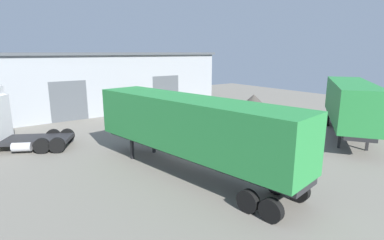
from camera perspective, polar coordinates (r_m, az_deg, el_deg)
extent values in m
plane|color=slate|center=(19.09, 3.87, -5.82)|extent=(60.00, 60.00, 0.00)
cube|color=#93999E|center=(34.47, -16.13, 7.01)|extent=(22.92, 8.84, 5.80)
cube|color=#474C51|center=(34.32, -16.45, 12.03)|extent=(23.42, 9.34, 0.25)
cube|color=#4C5156|center=(28.99, -22.38, 3.34)|extent=(3.20, 0.08, 3.60)
cube|color=#4C5156|center=(32.78, -5.01, 5.25)|extent=(3.20, 0.08, 3.60)
cube|color=#232326|center=(21.73, -27.26, -3.29)|extent=(4.44, 3.67, 0.24)
cylinder|color=#B2B2B7|center=(21.10, -29.66, -4.48)|extent=(1.23, 1.02, 0.56)
cylinder|color=black|center=(20.56, -26.72, -4.43)|extent=(0.98, 0.72, 0.96)
cylinder|color=black|center=(22.56, -24.90, -2.81)|extent=(0.98, 0.72, 0.96)
cylinder|color=black|center=(20.28, -24.32, -4.42)|extent=(0.98, 0.72, 0.96)
cylinder|color=black|center=(22.30, -22.70, -2.78)|extent=(0.98, 0.72, 0.96)
cube|color=#28843D|center=(14.80, -0.51, -0.69)|extent=(4.51, 12.47, 2.57)
cube|color=#232326|center=(15.19, -0.50, -5.84)|extent=(3.77, 12.34, 0.24)
cube|color=#232326|center=(17.81, -11.33, -5.55)|extent=(0.18, 0.18, 1.11)
cube|color=#232326|center=(18.70, -7.28, -4.51)|extent=(0.18, 0.18, 1.11)
cylinder|color=black|center=(12.18, 10.63, -14.94)|extent=(0.45, 0.96, 0.92)
cylinder|color=black|center=(13.90, 15.83, -11.59)|extent=(0.45, 0.96, 0.92)
cylinder|color=black|center=(11.74, 14.84, -16.31)|extent=(0.45, 0.96, 0.92)
cylinder|color=black|center=(13.51, 19.62, -12.61)|extent=(0.45, 0.96, 0.92)
cube|color=gray|center=(23.74, -6.14, 1.89)|extent=(1.95, 2.44, 2.20)
cube|color=black|center=(23.21, -8.11, 2.58)|extent=(0.12, 2.02, 0.88)
cube|color=yellow|center=(26.16, 1.48, 0.92)|extent=(6.19, 2.52, 0.20)
cube|color=#232326|center=(24.34, -4.04, 1.32)|extent=(0.17, 2.40, 1.10)
cylinder|color=black|center=(22.87, -5.68, -1.34)|extent=(1.05, 0.32, 1.04)
cylinder|color=black|center=(24.64, -8.23, -0.38)|extent=(1.05, 0.32, 1.04)
cylinder|color=black|center=(26.35, 5.41, 0.56)|extent=(1.05, 0.32, 1.04)
cylinder|color=black|center=(27.90, 2.51, 1.29)|extent=(1.05, 0.32, 1.04)
cylinder|color=black|center=(27.02, 6.98, 0.83)|extent=(1.05, 0.32, 1.04)
cylinder|color=black|center=(28.54, 4.06, 1.53)|extent=(1.05, 0.32, 1.04)
cube|color=#28843D|center=(24.25, 27.93, 3.23)|extent=(10.01, 7.91, 2.66)
cube|color=#232326|center=(24.49, 27.58, -0.11)|extent=(9.59, 7.29, 0.24)
cube|color=#232326|center=(21.89, 30.42, -3.64)|extent=(0.22, 0.22, 1.11)
cube|color=#232326|center=(21.64, 26.27, -3.36)|extent=(0.22, 0.22, 1.11)
cylinder|color=black|center=(28.10, 28.80, -0.36)|extent=(0.92, 0.76, 0.91)
cylinder|color=black|center=(27.84, 24.34, -0.02)|extent=(0.92, 0.76, 0.91)
cylinder|color=black|center=(29.07, 28.52, 0.07)|extent=(0.92, 0.76, 0.91)
cylinder|color=black|center=(28.81, 24.20, 0.40)|extent=(0.92, 0.76, 0.91)
cone|color=#423D38|center=(30.49, 11.63, 2.94)|extent=(4.19, 4.19, 2.00)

